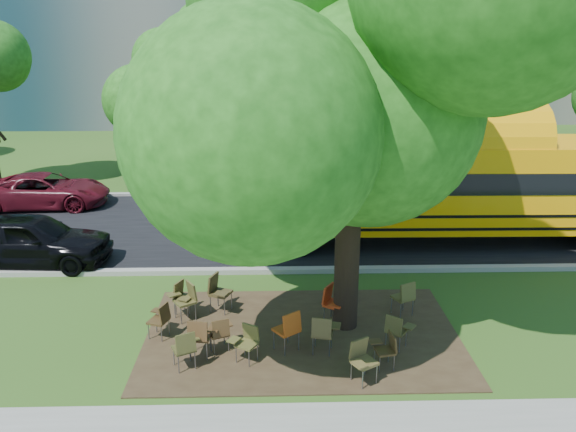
{
  "coord_description": "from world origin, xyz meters",
  "views": [
    {
      "loc": [
        0.39,
        -11.71,
        6.46
      ],
      "look_at": [
        0.78,
        3.47,
        1.55
      ],
      "focal_mm": 35.0,
      "sensor_mm": 36.0,
      "label": 1
    }
  ],
  "objects_px": {
    "school_bus": "(486,184)",
    "chair_10": "(218,290)",
    "chair_6": "(387,347)",
    "chair_12": "(332,301)",
    "chair_13": "(405,295)",
    "chair_9": "(186,297)",
    "chair_2": "(220,331)",
    "chair_8": "(161,317)",
    "chair_0": "(186,346)",
    "chair_3": "(247,340)",
    "chair_4": "(324,331)",
    "main_tree": "(354,72)",
    "chair_11": "(289,326)",
    "chair_5": "(362,357)",
    "chair_7": "(397,328)",
    "bg_car_red": "(45,191)",
    "chair_14": "(183,295)",
    "black_car": "(31,240)",
    "chair_1": "(201,334)"
  },
  "relations": [
    {
      "from": "chair_6",
      "to": "chair_14",
      "type": "bearing_deg",
      "value": 51.98
    },
    {
      "from": "chair_5",
      "to": "chair_10",
      "type": "distance_m",
      "value": 4.27
    },
    {
      "from": "chair_9",
      "to": "chair_13",
      "type": "xyz_separation_m",
      "value": [
        5.2,
        0.02,
        -0.01
      ]
    },
    {
      "from": "chair_5",
      "to": "chair_13",
      "type": "relative_size",
      "value": 0.98
    },
    {
      "from": "school_bus",
      "to": "chair_11",
      "type": "height_order",
      "value": "school_bus"
    },
    {
      "from": "main_tree",
      "to": "bg_car_red",
      "type": "bearing_deg",
      "value": 137.23
    },
    {
      "from": "chair_3",
      "to": "chair_11",
      "type": "bearing_deg",
      "value": -127.68
    },
    {
      "from": "chair_6",
      "to": "chair_10",
      "type": "height_order",
      "value": "chair_10"
    },
    {
      "from": "chair_3",
      "to": "chair_9",
      "type": "height_order",
      "value": "chair_9"
    },
    {
      "from": "chair_11",
      "to": "chair_13",
      "type": "distance_m",
      "value": 3.2
    },
    {
      "from": "chair_10",
      "to": "chair_14",
      "type": "distance_m",
      "value": 0.85
    },
    {
      "from": "chair_10",
      "to": "chair_2",
      "type": "bearing_deg",
      "value": 29.43
    },
    {
      "from": "chair_4",
      "to": "chair_8",
      "type": "bearing_deg",
      "value": -179.78
    },
    {
      "from": "main_tree",
      "to": "school_bus",
      "type": "xyz_separation_m",
      "value": [
        5.19,
        5.63,
        -3.85
      ]
    },
    {
      "from": "chair_4",
      "to": "chair_11",
      "type": "height_order",
      "value": "chair_11"
    },
    {
      "from": "chair_3",
      "to": "chair_0",
      "type": "bearing_deg",
      "value": 43.81
    },
    {
      "from": "chair_7",
      "to": "chair_1",
      "type": "bearing_deg",
      "value": -139.02
    },
    {
      "from": "chair_2",
      "to": "bg_car_red",
      "type": "height_order",
      "value": "bg_car_red"
    },
    {
      "from": "chair_6",
      "to": "chair_13",
      "type": "distance_m",
      "value": 2.34
    },
    {
      "from": "chair_1",
      "to": "chair_13",
      "type": "distance_m",
      "value": 4.96
    },
    {
      "from": "chair_2",
      "to": "chair_12",
      "type": "bearing_deg",
      "value": 3.61
    },
    {
      "from": "chair_6",
      "to": "chair_7",
      "type": "height_order",
      "value": "chair_7"
    },
    {
      "from": "chair_4",
      "to": "chair_14",
      "type": "height_order",
      "value": "chair_4"
    },
    {
      "from": "chair_2",
      "to": "bg_car_red",
      "type": "relative_size",
      "value": 0.17
    },
    {
      "from": "chair_0",
      "to": "chair_4",
      "type": "height_order",
      "value": "chair_4"
    },
    {
      "from": "chair_12",
      "to": "black_car",
      "type": "bearing_deg",
      "value": -81.11
    },
    {
      "from": "main_tree",
      "to": "chair_0",
      "type": "bearing_deg",
      "value": -153.75
    },
    {
      "from": "main_tree",
      "to": "chair_0",
      "type": "distance_m",
      "value": 6.45
    },
    {
      "from": "chair_6",
      "to": "chair_9",
      "type": "height_order",
      "value": "chair_9"
    },
    {
      "from": "chair_5",
      "to": "chair_14",
      "type": "distance_m",
      "value": 4.83
    },
    {
      "from": "chair_7",
      "to": "chair_2",
      "type": "bearing_deg",
      "value": -142.38
    },
    {
      "from": "chair_4",
      "to": "chair_11",
      "type": "distance_m",
      "value": 0.73
    },
    {
      "from": "chair_11",
      "to": "chair_10",
      "type": "bearing_deg",
      "value": 95.28
    },
    {
      "from": "chair_8",
      "to": "chair_12",
      "type": "relative_size",
      "value": 0.9
    },
    {
      "from": "chair_4",
      "to": "chair_5",
      "type": "distance_m",
      "value": 1.21
    },
    {
      "from": "chair_12",
      "to": "chair_13",
      "type": "height_order",
      "value": "chair_12"
    },
    {
      "from": "chair_7",
      "to": "chair_8",
      "type": "distance_m",
      "value": 5.16
    },
    {
      "from": "chair_0",
      "to": "chair_3",
      "type": "xyz_separation_m",
      "value": [
        1.21,
        0.28,
        -0.04
      ]
    },
    {
      "from": "chair_1",
      "to": "chair_12",
      "type": "distance_m",
      "value": 3.22
    },
    {
      "from": "chair_3",
      "to": "chair_6",
      "type": "bearing_deg",
      "value": -155.49
    },
    {
      "from": "chair_0",
      "to": "chair_4",
      "type": "bearing_deg",
      "value": -15.52
    },
    {
      "from": "chair_12",
      "to": "chair_13",
      "type": "relative_size",
      "value": 1.02
    },
    {
      "from": "chair_8",
      "to": "chair_9",
      "type": "distance_m",
      "value": 0.97
    },
    {
      "from": "chair_7",
      "to": "chair_12",
      "type": "distance_m",
      "value": 1.75
    },
    {
      "from": "chair_2",
      "to": "black_car",
      "type": "bearing_deg",
      "value": 118.24
    },
    {
      "from": "school_bus",
      "to": "chair_10",
      "type": "bearing_deg",
      "value": -148.84
    },
    {
      "from": "chair_2",
      "to": "chair_12",
      "type": "xyz_separation_m",
      "value": [
        2.49,
        1.2,
        0.08
      ]
    },
    {
      "from": "chair_12",
      "to": "chair_13",
      "type": "bearing_deg",
      "value": 132.07
    },
    {
      "from": "chair_4",
      "to": "chair_5",
      "type": "bearing_deg",
      "value": -45.44
    },
    {
      "from": "main_tree",
      "to": "chair_13",
      "type": "bearing_deg",
      "value": 16.98
    }
  ]
}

